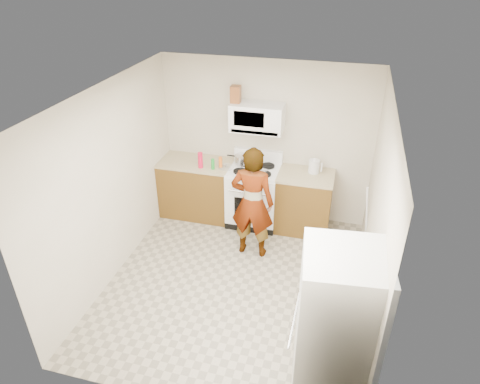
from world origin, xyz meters
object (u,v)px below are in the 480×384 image
(microwave, at_px, (257,117))
(fridge, at_px, (336,331))
(kettle, at_px, (314,166))
(gas_range, at_px, (254,195))
(person, at_px, (252,203))
(saucepan, at_px, (242,159))

(microwave, height_order, fridge, microwave)
(microwave, bearing_deg, kettle, -1.20)
(gas_range, height_order, fridge, fridge)
(person, bearing_deg, saucepan, -66.57)
(fridge, bearing_deg, gas_range, 110.74)
(fridge, distance_m, saucepan, 3.33)
(microwave, height_order, person, microwave)
(gas_range, bearing_deg, fridge, -63.37)
(microwave, xyz_separation_m, saucepan, (-0.22, -0.01, -0.69))
(gas_range, xyz_separation_m, fridge, (1.40, -2.79, 0.36))
(fridge, bearing_deg, microwave, 109.73)
(microwave, relative_size, saucepan, 3.45)
(kettle, xyz_separation_m, saucepan, (-1.09, 0.01, -0.02))
(person, bearing_deg, kettle, -127.76)
(microwave, xyz_separation_m, person, (0.16, -0.92, -0.88))
(gas_range, height_order, microwave, microwave)
(microwave, bearing_deg, saucepan, -176.66)
(saucepan, bearing_deg, microwave, 3.34)
(microwave, distance_m, person, 1.28)
(person, bearing_deg, fridge, 122.76)
(kettle, bearing_deg, microwave, -166.84)
(person, distance_m, saucepan, 1.00)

